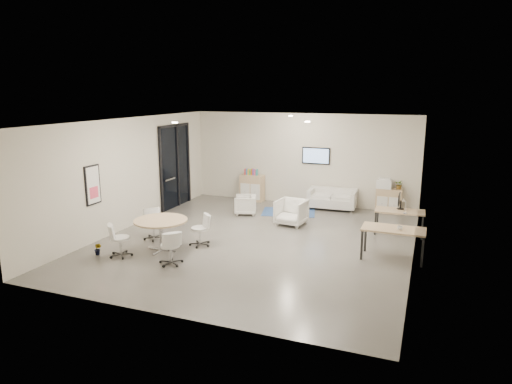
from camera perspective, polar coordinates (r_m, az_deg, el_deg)
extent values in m
cube|color=#504D49|center=(12.50, 0.07, -7.83)|extent=(8.00, 9.00, 0.80)
cube|color=white|center=(11.73, 0.07, 10.82)|extent=(8.00, 9.00, 0.80)
cube|color=beige|center=(16.56, 6.16, 4.30)|extent=(8.00, 0.80, 3.20)
cube|color=beige|center=(7.72, -13.10, -5.53)|extent=(8.00, 0.80, 3.20)
cube|color=beige|center=(14.11, -16.87, 2.40)|extent=(0.80, 9.00, 3.20)
cube|color=beige|center=(11.20, 21.60, -0.48)|extent=(0.80, 9.00, 3.20)
cube|color=black|center=(15.92, -10.09, 3.21)|extent=(0.02, 1.90, 2.85)
cube|color=black|center=(15.75, -10.22, 8.18)|extent=(0.06, 1.90, 0.08)
cube|color=black|center=(15.15, -11.79, 2.67)|extent=(0.06, 0.08, 2.85)
cube|color=black|center=(16.69, -8.42, 3.69)|extent=(0.06, 0.08, 2.85)
cube|color=black|center=(16.04, -9.75, 3.29)|extent=(0.06, 0.07, 2.85)
cube|color=#B2B2B7|center=(15.58, -10.70, 1.58)|extent=(0.04, 0.60, 0.05)
cube|color=black|center=(12.64, -19.74, 0.84)|extent=(0.04, 0.54, 1.04)
cube|color=white|center=(12.63, -19.67, 0.83)|extent=(0.01, 0.46, 0.96)
cube|color=#EF4664|center=(12.66, -19.59, -0.06)|extent=(0.01, 0.32, 0.30)
cube|color=black|center=(16.00, 7.50, 4.52)|extent=(0.98, 0.05, 0.58)
cube|color=#8FB7F7|center=(15.97, 7.48, 4.50)|extent=(0.90, 0.01, 0.50)
cylinder|color=#FFEAC6|center=(11.64, -10.13, 8.54)|extent=(0.14, 0.14, 0.03)
cylinder|color=#FFEAC6|center=(11.86, 6.44, 8.73)|extent=(0.14, 0.14, 0.03)
cylinder|color=#FFEAC6|center=(14.58, 4.35, 9.46)|extent=(0.14, 0.14, 0.03)
cube|color=tan|center=(16.71, -0.47, 0.53)|extent=(0.85, 0.42, 0.95)
cube|color=silver|center=(16.60, -1.38, 0.11)|extent=(0.36, 0.02, 0.57)
cube|color=silver|center=(16.46, -0.12, 0.00)|extent=(0.36, 0.02, 0.57)
cube|color=tan|center=(15.67, 16.25, -1.04)|extent=(0.82, 0.38, 0.82)
cube|color=silver|center=(15.51, 15.48, -1.44)|extent=(0.34, 0.02, 0.49)
cube|color=silver|center=(15.49, 16.86, -1.55)|extent=(0.34, 0.02, 0.49)
cube|color=red|center=(16.69, -1.32, 2.57)|extent=(0.04, 0.14, 0.22)
cube|color=#337FCC|center=(16.67, -1.12, 2.55)|extent=(0.04, 0.14, 0.22)
cube|color=gold|center=(16.64, -0.92, 2.54)|extent=(0.04, 0.14, 0.22)
cube|color=#4CB24C|center=(16.62, -0.71, 2.53)|extent=(0.04, 0.14, 0.22)
cube|color=#CC6619|center=(16.60, -0.51, 2.51)|extent=(0.04, 0.14, 0.22)
cube|color=purple|center=(16.57, -0.31, 2.50)|extent=(0.04, 0.14, 0.22)
cube|color=#E54C7F|center=(16.55, -0.10, 2.49)|extent=(0.04, 0.14, 0.22)
cube|color=teal|center=(16.53, 0.11, 2.47)|extent=(0.04, 0.14, 0.22)
cube|color=white|center=(15.57, 15.79, 0.97)|extent=(0.50, 0.43, 0.28)
cube|color=white|center=(15.54, 15.82, 1.58)|extent=(0.38, 0.32, 0.06)
cube|color=beige|center=(15.73, 9.46, -1.25)|extent=(1.63, 0.86, 0.30)
cube|color=beige|center=(15.96, 9.72, 0.05)|extent=(1.61, 0.24, 0.30)
cube|color=beige|center=(15.85, 6.90, -0.50)|extent=(0.17, 0.80, 0.60)
cube|color=beige|center=(15.58, 12.11, -0.93)|extent=(0.17, 0.80, 0.60)
cube|color=navy|center=(15.23, 4.10, -2.52)|extent=(1.95, 1.52, 0.01)
imported|color=beige|center=(14.90, -1.36, -1.48)|extent=(0.81, 0.83, 0.69)
imported|color=beige|center=(13.74, 4.43, -2.38)|extent=(0.91, 0.86, 0.85)
cube|color=tan|center=(13.35, 17.55, -2.27)|extent=(1.35, 0.70, 0.04)
cube|color=black|center=(13.21, 14.69, -3.81)|extent=(0.05, 0.05, 0.66)
cube|color=black|center=(13.14, 20.06, -4.25)|extent=(0.05, 0.05, 0.66)
cube|color=black|center=(13.75, 14.97, -3.18)|extent=(0.05, 0.05, 0.66)
cube|color=black|center=(13.69, 20.12, -3.59)|extent=(0.05, 0.05, 0.66)
cube|color=tan|center=(11.33, 16.82, -4.47)|extent=(1.47, 0.74, 0.04)
cube|color=black|center=(11.21, 13.09, -6.49)|extent=(0.05, 0.05, 0.72)
cube|color=black|center=(11.13, 20.08, -7.08)|extent=(0.05, 0.05, 0.72)
cube|color=black|center=(11.80, 13.53, -5.54)|extent=(0.05, 0.05, 0.72)
cube|color=black|center=(11.72, 20.15, -6.10)|extent=(0.05, 0.05, 0.72)
cylinder|color=black|center=(13.48, 17.60, -2.00)|extent=(0.20, 0.20, 0.02)
cube|color=black|center=(13.46, 17.64, -1.51)|extent=(0.04, 0.03, 0.24)
cube|color=black|center=(13.42, 17.47, -0.87)|extent=(0.03, 0.50, 0.32)
cylinder|color=tan|center=(11.64, -11.84, -3.50)|extent=(1.34, 1.34, 0.04)
cylinder|color=#B2B2B7|center=(11.75, -11.75, -5.41)|extent=(0.10, 0.10, 0.77)
cube|color=#B2B2B7|center=(11.87, -11.67, -7.10)|extent=(0.78, 0.06, 0.03)
cube|color=#B2B2B7|center=(11.87, -11.67, -7.10)|extent=(0.06, 0.78, 0.03)
imported|color=#3F7F3F|center=(15.51, 17.49, 0.77)|extent=(0.38, 0.40, 0.25)
imported|color=#3F7F3F|center=(11.95, -19.13, -7.14)|extent=(0.22, 0.34, 0.14)
imported|color=white|center=(11.21, 17.55, -4.26)|extent=(0.13, 0.11, 0.12)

